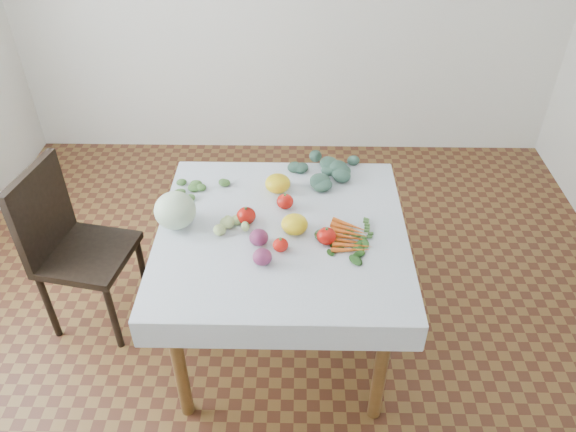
# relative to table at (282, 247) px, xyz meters

# --- Properties ---
(ground) EXTENTS (4.00, 4.00, 0.00)m
(ground) POSITION_rel_table_xyz_m (0.00, 0.00, -0.65)
(ground) COLOR brown
(table) EXTENTS (1.00, 1.00, 0.75)m
(table) POSITION_rel_table_xyz_m (0.00, 0.00, 0.00)
(table) COLOR brown
(table) RESTS_ON ground
(tablecloth) EXTENTS (1.12, 1.12, 0.01)m
(tablecloth) POSITION_rel_table_xyz_m (0.00, 0.00, 0.10)
(tablecloth) COLOR white
(tablecloth) RESTS_ON table
(chair) EXTENTS (0.49, 0.49, 0.93)m
(chair) POSITION_rel_table_xyz_m (-1.08, 0.17, -0.12)
(chair) COLOR black
(chair) RESTS_ON ground
(cabbage) EXTENTS (0.23, 0.23, 0.17)m
(cabbage) POSITION_rel_table_xyz_m (-0.48, 0.03, 0.19)
(cabbage) COLOR silver
(cabbage) RESTS_ON tablecloth
(tomato_a) EXTENTS (0.11, 0.11, 0.08)m
(tomato_a) POSITION_rel_table_xyz_m (-0.16, 0.05, 0.14)
(tomato_a) COLOR red
(tomato_a) RESTS_ON tablecloth
(tomato_b) EXTENTS (0.10, 0.10, 0.07)m
(tomato_b) POSITION_rel_table_xyz_m (0.20, -0.09, 0.14)
(tomato_b) COLOR red
(tomato_b) RESTS_ON tablecloth
(tomato_c) EXTENTS (0.10, 0.10, 0.07)m
(tomato_c) POSITION_rel_table_xyz_m (0.01, 0.17, 0.14)
(tomato_c) COLOR red
(tomato_c) RESTS_ON tablecloth
(tomato_d) EXTENTS (0.07, 0.07, 0.06)m
(tomato_d) POSITION_rel_table_xyz_m (-0.00, -0.14, 0.13)
(tomato_d) COLOR red
(tomato_d) RESTS_ON tablecloth
(heirloom_back) EXTENTS (0.15, 0.15, 0.09)m
(heirloom_back) POSITION_rel_table_xyz_m (-0.03, 0.30, 0.15)
(heirloom_back) COLOR yellow
(heirloom_back) RESTS_ON tablecloth
(heirloom_front) EXTENTS (0.12, 0.12, 0.08)m
(heirloom_front) POSITION_rel_table_xyz_m (0.06, -0.01, 0.14)
(heirloom_front) COLOR yellow
(heirloom_front) RESTS_ON tablecloth
(onion_a) EXTENTS (0.11, 0.11, 0.07)m
(onion_a) POSITION_rel_table_xyz_m (-0.10, -0.10, 0.14)
(onion_a) COLOR #55183E
(onion_a) RESTS_ON tablecloth
(onion_b) EXTENTS (0.09, 0.09, 0.07)m
(onion_b) POSITION_rel_table_xyz_m (-0.08, -0.22, 0.14)
(onion_b) COLOR #55183E
(onion_b) RESTS_ON tablecloth
(tomatillo_cluster) EXTENTS (0.14, 0.10, 0.04)m
(tomatillo_cluster) POSITION_rel_table_xyz_m (-0.22, 0.00, 0.12)
(tomatillo_cluster) COLOR #C0D87D
(tomatillo_cluster) RESTS_ON tablecloth
(carrot_bunch) EXTENTS (0.18, 0.24, 0.03)m
(carrot_bunch) POSITION_rel_table_xyz_m (0.31, -0.06, 0.12)
(carrot_bunch) COLOR #E55419
(carrot_bunch) RESTS_ON tablecloth
(kale_bunch) EXTENTS (0.36, 0.34, 0.05)m
(kale_bunch) POSITION_rel_table_xyz_m (0.24, 0.47, 0.13)
(kale_bunch) COLOR #355748
(kale_bunch) RESTS_ON tablecloth
(basil_bunch) EXTENTS (0.29, 0.20, 0.01)m
(basil_bunch) POSITION_rel_table_xyz_m (0.27, -0.11, 0.11)
(basil_bunch) COLOR #1E4716
(basil_bunch) RESTS_ON tablecloth
(dill_bunch) EXTENTS (0.25, 0.18, 0.02)m
(dill_bunch) POSITION_rel_table_xyz_m (-0.41, 0.29, 0.11)
(dill_bunch) COLOR #437234
(dill_bunch) RESTS_ON tablecloth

